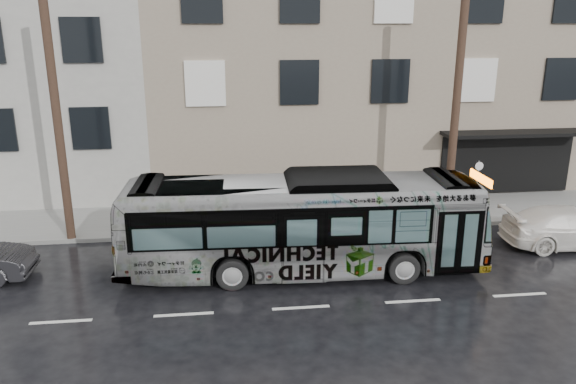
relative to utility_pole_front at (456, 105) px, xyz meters
name	(u,v)px	position (x,y,z in m)	size (l,w,h in m)	color
ground	(290,270)	(-6.50, -3.30, -4.65)	(120.00, 120.00, 0.00)	black
sidewalk	(275,216)	(-6.50, 1.60, -4.58)	(90.00, 3.60, 0.15)	gray
building_taupe	(356,63)	(-1.50, 9.40, 0.85)	(20.00, 12.00, 11.00)	gray
utility_pole_front	(456,105)	(0.00, 0.00, 0.00)	(0.30, 0.30, 9.00)	#3D291E
utility_pole_rear	(56,113)	(-14.00, 0.00, 0.00)	(0.30, 0.30, 9.00)	#3D291E
sign_post	(476,191)	(1.10, 0.00, -3.30)	(0.06, 0.06, 2.40)	slate
bus	(302,224)	(-6.14, -3.39, -3.08)	(2.63, 11.24, 3.13)	#B2B2B2
white_sedan	(571,227)	(3.53, -2.47, -3.96)	(1.94, 4.77, 1.39)	silver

